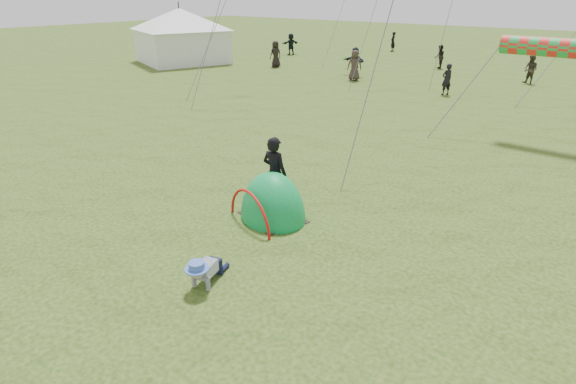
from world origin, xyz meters
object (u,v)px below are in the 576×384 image
Objects in this scene: popup_tent at (273,217)px; event_marquee at (181,34)px; crawling_toddler at (204,270)px; standing_adult at (275,173)px.

event_marquee reaches higher than popup_tent.
event_marquee is at bearing 124.41° from crawling_toddler.
event_marquee is at bearing 161.35° from popup_tent.
standing_adult is at bearing 140.61° from popup_tent.
crawling_toddler is 0.14× the size of event_marquee.
crawling_toddler is at bearing -19.09° from event_marquee.
standing_adult is at bearing 90.97° from crawling_toddler.
popup_tent is at bearing 121.23° from standing_adult.
standing_adult is at bearing -14.93° from event_marquee.
event_marquee is (-21.88, 15.49, 2.07)m from popup_tent.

